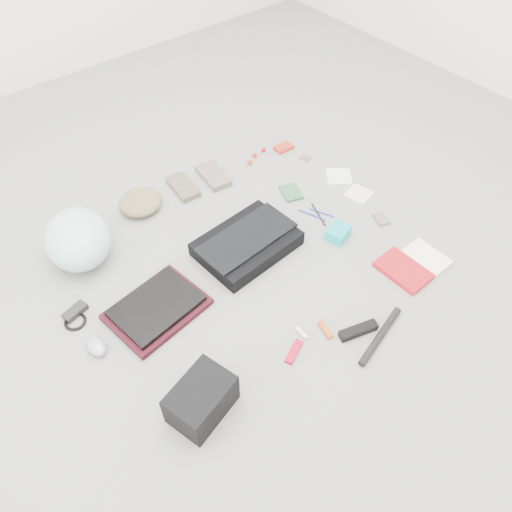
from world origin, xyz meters
TOP-DOWN VIEW (x-y plane):
  - ground_plane at (0.00, 0.00)m, footprint 4.00×4.00m
  - messenger_bag at (0.02, 0.09)m, footprint 0.43×0.32m
  - bag_flap at (0.02, 0.09)m, footprint 0.44×0.22m
  - laptop_sleeve at (-0.45, 0.05)m, footprint 0.39×0.31m
  - laptop at (-0.45, 0.05)m, footprint 0.35×0.27m
  - bike_helmet at (-0.54, 0.51)m, footprint 0.36×0.40m
  - beanie at (-0.20, 0.61)m, footprint 0.26×0.25m
  - mitten_left at (0.03, 0.60)m, footprint 0.12×0.20m
  - mitten_right at (0.19, 0.57)m, footprint 0.13×0.22m
  - power_brick at (-0.71, 0.24)m, footprint 0.10×0.07m
  - cable_coil at (-0.73, 0.21)m, footprint 0.10×0.10m
  - mouse at (-0.72, 0.05)m, footprint 0.06×0.11m
  - camera_bag at (-0.55, -0.39)m, footprint 0.25×0.20m
  - multitool at (-0.17, -0.42)m, footprint 0.11×0.07m
  - toiletry_tube_white at (-0.09, -0.38)m, footprint 0.02×0.06m
  - toiletry_tube_orange at (-0.01, -0.43)m, footprint 0.04×0.08m
  - u_lock at (0.08, -0.51)m, footprint 0.16×0.08m
  - bike_pump at (0.13, -0.58)m, footprint 0.29×0.10m
  - book_red at (0.45, -0.42)m, footprint 0.15×0.22m
  - book_white at (0.58, -0.44)m, footprint 0.12×0.18m
  - notepad at (0.42, 0.24)m, footprint 0.12×0.14m
  - pen_blue at (0.39, 0.06)m, footprint 0.05×0.13m
  - pen_black at (0.41, 0.05)m, footprint 0.06×0.15m
  - pen_navy at (0.44, 0.05)m, footprint 0.06×0.11m
  - accordion_wallet at (0.38, -0.10)m, footprint 0.12×0.11m
  - card_deck at (0.61, -0.16)m, footprint 0.08×0.09m
  - napkin_top at (0.69, 0.18)m, footprint 0.17×0.17m
  - napkin_bottom at (0.67, 0.03)m, footprint 0.13×0.13m
  - lollipop_a at (0.40, 0.55)m, footprint 0.03×0.03m
  - lollipop_b at (0.46, 0.58)m, footprint 0.03×0.03m
  - lollipop_c at (0.53, 0.58)m, footprint 0.03×0.03m
  - altoids_tin at (0.62, 0.53)m, footprint 0.10×0.07m
  - stamp_sheet at (0.66, 0.40)m, footprint 0.06×0.07m

SIDE VIEW (x-z plane):
  - ground_plane at x=0.00m, z-range 0.00..0.00m
  - stamp_sheet at x=0.66m, z-range 0.00..0.00m
  - napkin_bottom at x=0.67m, z-range 0.00..0.01m
  - pen_navy at x=0.44m, z-range 0.00..0.01m
  - napkin_top at x=0.69m, z-range 0.00..0.01m
  - pen_blue at x=0.39m, z-range 0.00..0.01m
  - pen_black at x=0.41m, z-range 0.00..0.01m
  - cable_coil at x=-0.73m, z-range 0.00..0.01m
  - notepad at x=0.42m, z-range 0.00..0.01m
  - card_deck at x=0.61m, z-range 0.00..0.01m
  - multitool at x=-0.17m, z-range 0.00..0.02m
  - toiletry_tube_white at x=-0.09m, z-range 0.00..0.02m
  - book_white at x=0.58m, z-range 0.00..0.02m
  - altoids_tin at x=0.62m, z-range 0.00..0.02m
  - book_red at x=0.45m, z-range 0.00..0.02m
  - toiletry_tube_orange at x=-0.01m, z-range 0.00..0.02m
  - lollipop_c at x=0.53m, z-range 0.00..0.02m
  - laptop_sleeve at x=-0.45m, z-range 0.00..0.02m
  - lollipop_b at x=0.46m, z-range 0.00..0.03m
  - power_brick at x=-0.71m, z-range 0.00..0.03m
  - bike_pump at x=0.13m, z-range 0.00..0.03m
  - lollipop_a at x=0.40m, z-range 0.00..0.03m
  - mitten_left at x=0.03m, z-range 0.00..0.03m
  - u_lock at x=0.08m, z-range 0.00..0.03m
  - mitten_right at x=0.19m, z-range 0.00..0.03m
  - mouse at x=-0.72m, z-range 0.00..0.04m
  - accordion_wallet at x=0.38m, z-range 0.00..0.05m
  - messenger_bag at x=0.02m, z-range 0.00..0.07m
  - laptop at x=-0.45m, z-range 0.02..0.05m
  - beanie at x=-0.20m, z-range 0.00..0.07m
  - camera_bag at x=-0.55m, z-range 0.00..0.14m
  - bag_flap at x=0.02m, z-range 0.07..0.08m
  - bike_helmet at x=-0.54m, z-range 0.00..0.20m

